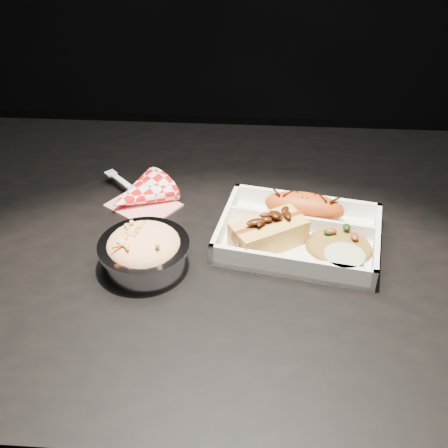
{
  "coord_description": "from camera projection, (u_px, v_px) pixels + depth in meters",
  "views": [
    {
      "loc": [
        0.03,
        -0.74,
        1.31
      ],
      "look_at": [
        -0.02,
        -0.06,
        0.81
      ],
      "focal_mm": 45.0,
      "sensor_mm": 36.0,
      "label": 1
    }
  ],
  "objects": [
    {
      "name": "hotdog",
      "position": [
        269.0,
        231.0,
        0.88
      ],
      "size": [
        0.13,
        0.11,
        0.06
      ],
      "rotation": [
        0.0,
        0.0,
        0.56
      ],
      "color": "#E3AD4D",
      "rests_on": "food_tray"
    },
    {
      "name": "fried_rice_mound",
      "position": [
        340.0,
        241.0,
        0.87
      ],
      "size": [
        0.12,
        0.1,
        0.03
      ],
      "primitive_type": "ellipsoid",
      "rotation": [
        0.0,
        0.0,
        -0.18
      ],
      "color": "olive",
      "rests_on": "food_tray"
    },
    {
      "name": "napkin_fork",
      "position": [
        138.0,
        195.0,
        0.99
      ],
      "size": [
        0.16,
        0.15,
        0.1
      ],
      "rotation": [
        0.0,
        0.0,
        -0.79
      ],
      "color": "red",
      "rests_on": "dining_table"
    },
    {
      "name": "foil_coleslaw_cup",
      "position": [
        144.0,
        250.0,
        0.84
      ],
      "size": [
        0.14,
        0.14,
        0.07
      ],
      "color": "silver",
      "rests_on": "dining_table"
    },
    {
      "name": "dining_table",
      "position": [
        236.0,
        275.0,
        0.98
      ],
      "size": [
        1.2,
        0.8,
        0.75
      ],
      "color": "black",
      "rests_on": "ground"
    },
    {
      "name": "food_tray",
      "position": [
        298.0,
        237.0,
        0.9
      ],
      "size": [
        0.28,
        0.22,
        0.04
      ],
      "rotation": [
        0.0,
        0.0,
        -0.18
      ],
      "color": "white",
      "rests_on": "dining_table"
    },
    {
      "name": "cupcake_liner",
      "position": [
        343.0,
        262.0,
        0.83
      ],
      "size": [
        0.06,
        0.06,
        0.03
      ],
      "primitive_type": "cylinder",
      "color": "#A2B98C",
      "rests_on": "food_tray"
    },
    {
      "name": "fried_pastry",
      "position": [
        304.0,
        207.0,
        0.93
      ],
      "size": [
        0.14,
        0.08,
        0.05
      ],
      "primitive_type": "ellipsoid",
      "rotation": [
        0.0,
        0.0,
        -0.18
      ],
      "color": "#BB4912",
      "rests_on": "food_tray"
    }
  ]
}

